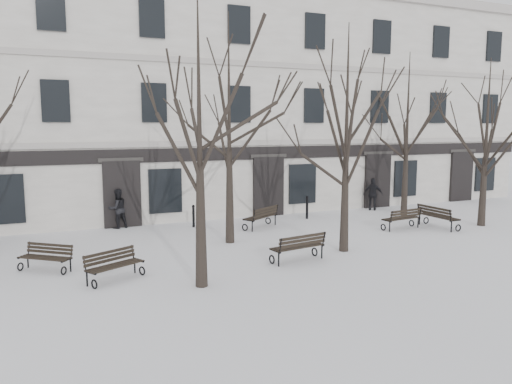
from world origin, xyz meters
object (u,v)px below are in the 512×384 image
tree_2 (347,111)px  bench_4 (262,216)px  bench_0 (114,264)px  bench_1 (299,246)px  bench_2 (402,218)px  bench_5 (437,216)px  tree_1 (199,105)px  bench_3 (46,256)px  tree_3 (487,122)px

tree_2 → bench_4: 6.58m
bench_0 → bench_1: bearing=-31.3°
bench_2 → bench_0: bearing=3.7°
bench_4 → bench_5: size_ratio=0.99×
tree_1 → bench_1: bearing=17.7°
tree_1 → tree_2: (5.80, 1.78, -0.06)m
bench_1 → bench_5: bench_5 is taller
bench_0 → bench_2: 12.53m
tree_1 → bench_2: bearing=21.2°
bench_0 → bench_5: bench_5 is taller
bench_2 → bench_5: 1.63m
bench_0 → tree_2: bearing=-25.9°
bench_5 → bench_3: bearing=89.1°
bench_2 → bench_4: 6.02m
tree_3 → bench_0: size_ratio=4.11×
tree_1 → tree_2: 6.06m
tree_2 → bench_5: 7.58m
tree_2 → tree_3: size_ratio=1.08×
bench_1 → tree_3: bearing=-178.7°
bench_2 → bench_4: size_ratio=0.97×
tree_3 → bench_3: (-17.85, 0.11, -4.10)m
tree_3 → bench_5: tree_3 is taller
tree_2 → bench_1: (-2.14, -0.61, -4.39)m
bench_3 → bench_5: bearing=40.2°
bench_4 → bench_5: bearing=124.5°
tree_1 → tree_3: size_ratio=1.09×
tree_2 → bench_1: 4.92m
tree_2 → bench_4: (-1.05, 4.79, -4.38)m
tree_2 → bench_1: size_ratio=4.01×
bench_2 → bench_4: (-5.41, 2.64, 0.02)m
bench_0 → tree_3: bearing=-21.8°
tree_1 → bench_1: tree_1 is taller
bench_0 → bench_1: size_ratio=0.91×
tree_1 → tree_3: tree_1 is taller
bench_1 → bench_3: 7.87m
bench_0 → bench_3: bench_0 is taller
bench_3 → bench_0: bearing=-6.0°
bench_3 → bench_2: bearing=41.9°
tree_2 → bench_3: tree_2 is taller
tree_3 → bench_4: 10.59m
tree_3 → bench_2: tree_3 is taller
bench_2 → bench_5: size_ratio=0.95×
tree_3 → bench_0: tree_3 is taller
tree_1 → bench_2: (10.15, 3.93, -4.46)m
tree_1 → bench_3: 6.83m
tree_2 → bench_3: (-9.72, 1.53, -4.45)m
bench_4 → tree_3: bearing=127.7°
tree_1 → bench_3: bearing=139.8°
tree_1 → tree_3: bearing=12.9°
bench_0 → bench_3: bearing=106.9°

